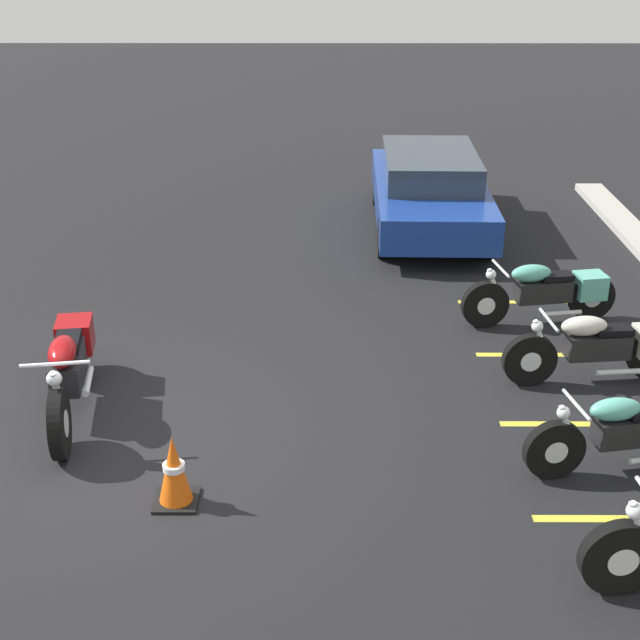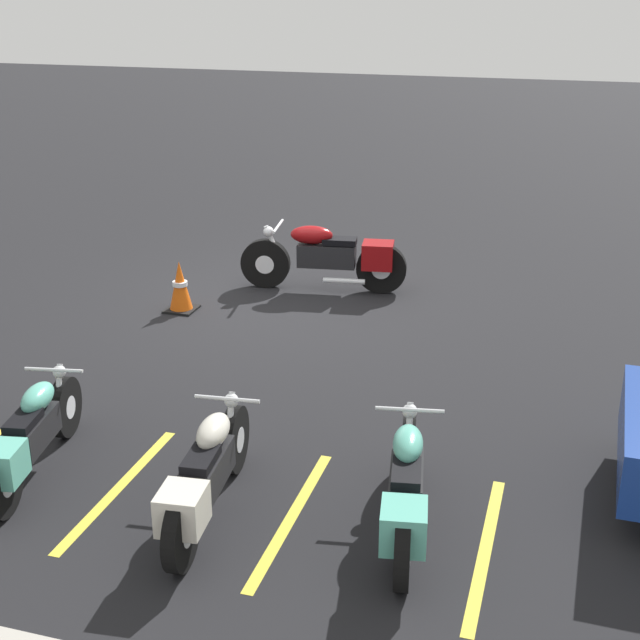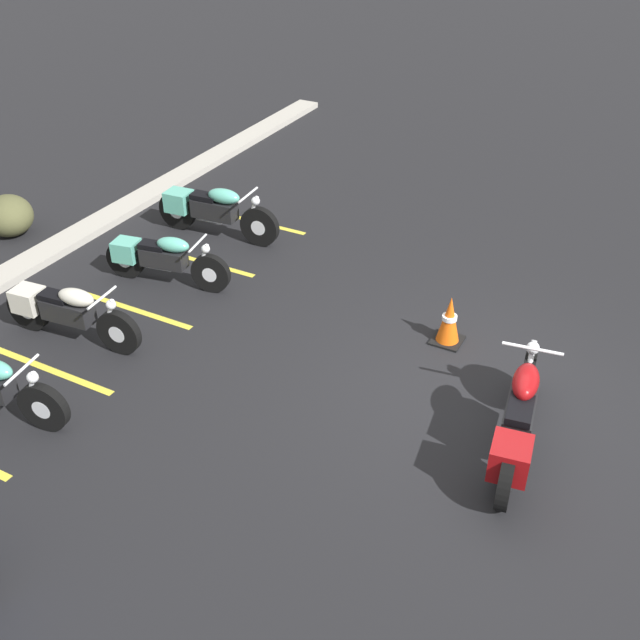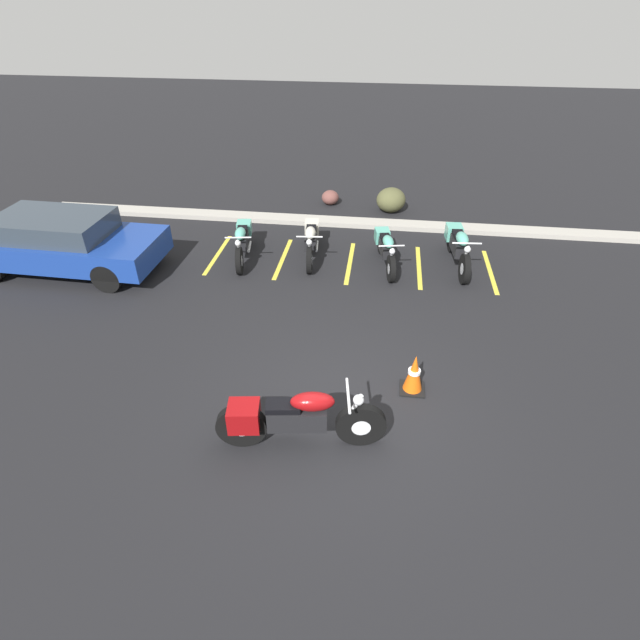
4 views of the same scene
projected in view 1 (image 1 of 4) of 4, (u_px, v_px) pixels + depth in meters
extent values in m
plane|color=black|center=(121.00, 438.00, 9.13)|extent=(60.00, 60.00, 0.00)
cylinder|color=black|center=(59.00, 424.00, 8.71)|extent=(0.72, 0.23, 0.71)
cylinder|color=silver|center=(59.00, 424.00, 8.71)|extent=(0.29, 0.17, 0.27)
cylinder|color=black|center=(77.00, 348.00, 10.21)|extent=(0.72, 0.23, 0.71)
cylinder|color=silver|center=(77.00, 348.00, 10.21)|extent=(0.29, 0.17, 0.27)
cube|color=black|center=(68.00, 367.00, 9.44)|extent=(0.86, 0.42, 0.32)
ellipsoid|color=maroon|center=(62.00, 352.00, 9.13)|extent=(0.64, 0.37, 0.26)
cube|color=black|center=(67.00, 342.00, 9.52)|extent=(0.51, 0.32, 0.09)
cube|color=maroon|center=(75.00, 335.00, 10.08)|extent=(0.48, 0.45, 0.37)
cylinder|color=silver|center=(58.00, 392.00, 8.71)|extent=(0.29, 0.10, 0.57)
cylinder|color=silver|center=(55.00, 364.00, 8.65)|extent=(0.13, 0.67, 0.04)
sphere|color=silver|center=(54.00, 379.00, 8.56)|extent=(0.15, 0.15, 0.15)
cylinder|color=silver|center=(88.00, 381.00, 9.84)|extent=(0.60, 0.16, 0.08)
cylinder|color=black|center=(485.00, 305.00, 11.46)|extent=(0.22, 0.63, 0.62)
cylinder|color=silver|center=(485.00, 305.00, 11.46)|extent=(0.16, 0.25, 0.24)
cylinder|color=black|center=(591.00, 297.00, 11.68)|extent=(0.22, 0.63, 0.62)
cylinder|color=silver|center=(591.00, 297.00, 11.68)|extent=(0.16, 0.25, 0.24)
cube|color=black|center=(543.00, 291.00, 11.52)|extent=(0.38, 0.75, 0.28)
ellipsoid|color=#59B29E|center=(531.00, 273.00, 11.39)|extent=(0.33, 0.56, 0.23)
cube|color=black|center=(557.00, 276.00, 11.46)|extent=(0.29, 0.45, 0.08)
cube|color=#59B29E|center=(590.00, 286.00, 11.60)|extent=(0.40, 0.43, 0.32)
cylinder|color=silver|center=(495.00, 286.00, 11.38)|extent=(0.10, 0.25, 0.50)
cylinder|color=silver|center=(501.00, 268.00, 11.28)|extent=(0.58, 0.13, 0.03)
sphere|color=silver|center=(491.00, 274.00, 11.30)|extent=(0.13, 0.13, 0.13)
cylinder|color=silver|center=(562.00, 313.00, 11.55)|extent=(0.15, 0.52, 0.07)
cylinder|color=black|center=(529.00, 360.00, 10.05)|extent=(0.18, 0.63, 0.62)
cylinder|color=silver|center=(529.00, 360.00, 10.05)|extent=(0.14, 0.25, 0.24)
cube|color=black|center=(598.00, 346.00, 10.06)|extent=(0.34, 0.74, 0.28)
ellipsoid|color=beige|center=(584.00, 326.00, 9.94)|extent=(0.30, 0.55, 0.23)
cube|color=black|center=(614.00, 330.00, 10.00)|extent=(0.27, 0.44, 0.08)
cylinder|color=silver|center=(541.00, 340.00, 9.96)|extent=(0.08, 0.25, 0.50)
cylinder|color=silver|center=(549.00, 320.00, 9.86)|extent=(0.58, 0.09, 0.03)
sphere|color=silver|center=(537.00, 326.00, 9.88)|extent=(0.13, 0.13, 0.13)
cylinder|color=silver|center=(619.00, 372.00, 10.08)|extent=(0.12, 0.52, 0.07)
cylinder|color=black|center=(554.00, 450.00, 8.40)|extent=(0.22, 0.61, 0.60)
cylinder|color=silver|center=(554.00, 450.00, 8.40)|extent=(0.15, 0.24, 0.23)
cube|color=black|center=(630.00, 430.00, 8.46)|extent=(0.38, 0.72, 0.27)
ellipsoid|color=#59B29E|center=(616.00, 409.00, 8.33)|extent=(0.32, 0.54, 0.22)
cylinder|color=silver|center=(568.00, 427.00, 8.31)|extent=(0.10, 0.24, 0.48)
cylinder|color=silver|center=(576.00, 405.00, 8.22)|extent=(0.56, 0.13, 0.03)
sphere|color=silver|center=(563.00, 413.00, 8.24)|extent=(0.13, 0.13, 0.13)
cylinder|color=black|center=(621.00, 558.00, 6.95)|extent=(0.18, 0.67, 0.66)
cylinder|color=silver|center=(621.00, 558.00, 6.95)|extent=(0.15, 0.26, 0.25)
sphere|color=silver|center=(635.00, 511.00, 6.77)|extent=(0.14, 0.14, 0.14)
cylinder|color=black|center=(487.00, 238.00, 13.75)|extent=(0.65, 0.24, 0.64)
cylinder|color=black|center=(385.00, 237.00, 13.79)|extent=(0.65, 0.24, 0.64)
cylinder|color=black|center=(466.00, 188.00, 16.25)|extent=(0.65, 0.24, 0.64)
cylinder|color=black|center=(379.00, 187.00, 16.29)|extent=(0.65, 0.24, 0.64)
cube|color=navy|center=(429.00, 197.00, 14.92)|extent=(4.34, 1.90, 0.55)
cube|color=#2D3842|center=(430.00, 165.00, 14.85)|extent=(2.44, 1.57, 0.45)
cube|color=black|center=(177.00, 500.00, 8.15)|extent=(0.40, 0.40, 0.03)
cone|color=#EA590F|center=(174.00, 470.00, 8.01)|extent=(0.32, 0.32, 0.69)
cylinder|color=white|center=(174.00, 467.00, 8.00)|extent=(0.20, 0.20, 0.06)
cube|color=gold|center=(534.00, 302.00, 12.31)|extent=(0.10, 2.10, 0.00)
cube|color=gold|center=(562.00, 355.00, 10.85)|extent=(0.10, 2.10, 0.00)
cube|color=gold|center=(600.00, 424.00, 9.39)|extent=(0.10, 2.10, 0.00)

